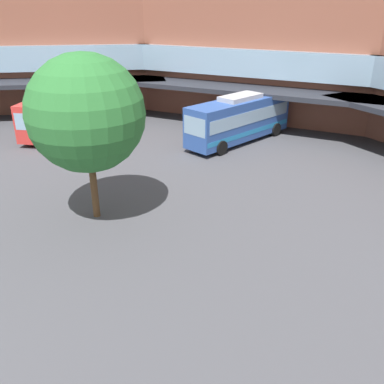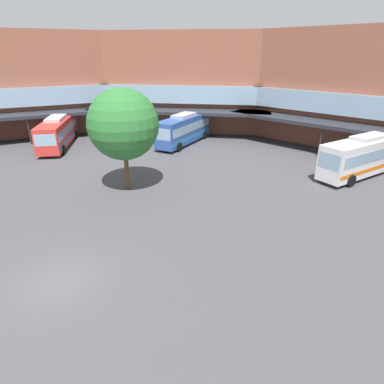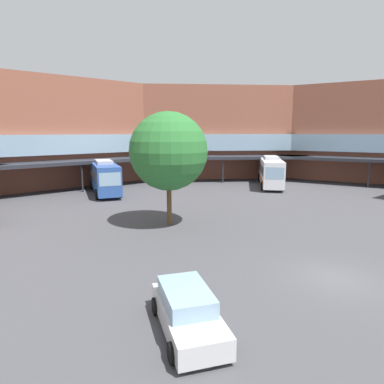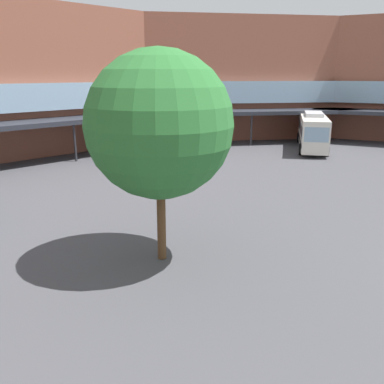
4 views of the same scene
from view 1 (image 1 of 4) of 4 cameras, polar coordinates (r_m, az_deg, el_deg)
The scene contains 4 objects.
station_building at distance 23.40m, azimuth 9.12°, elevation 14.54°, with size 82.26×53.69×13.68m.
bus_0 at distance 39.53m, azimuth -17.12°, elevation 10.79°, with size 8.64×11.13×3.66m.
bus_3 at distance 34.44m, azimuth 6.46°, elevation 9.91°, with size 2.96×10.35×3.81m.
plaza_tree at distance 21.23m, azimuth -14.21°, elevation 10.28°, with size 5.79×5.79×8.48m.
Camera 1 is at (13.16, 1.14, 10.55)m, focal length 39.18 mm.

